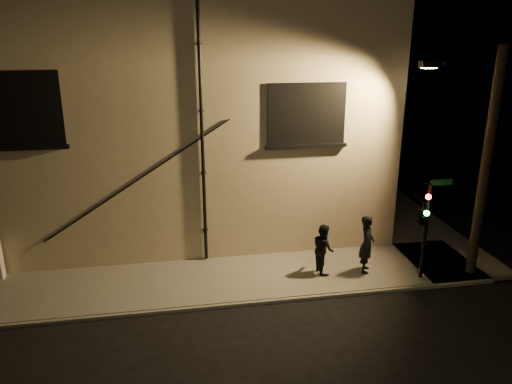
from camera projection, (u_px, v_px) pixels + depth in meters
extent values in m
plane|color=black|center=(276.00, 301.00, 14.66)|extent=(90.00, 90.00, 0.00)
cube|color=#615E57|center=(172.00, 284.00, 15.55)|extent=(20.00, 3.00, 0.12)
cube|color=#615E57|center=(376.00, 199.00, 23.20)|extent=(3.00, 16.00, 0.12)
cube|color=tan|center=(164.00, 111.00, 21.24)|extent=(16.00, 12.00, 8.50)
cube|color=black|center=(157.00, 1.00, 19.85)|extent=(16.20, 12.20, 0.30)
cube|color=black|center=(23.00, 109.00, 14.59)|extent=(2.20, 0.10, 2.20)
cube|color=black|center=(23.00, 109.00, 14.60)|extent=(1.98, 0.05, 1.98)
cube|color=black|center=(307.00, 114.00, 16.14)|extent=(2.60, 0.10, 2.00)
cube|color=black|center=(306.00, 114.00, 16.15)|extent=(2.38, 0.05, 1.78)
cylinder|color=black|center=(202.00, 139.00, 15.74)|extent=(0.11, 0.11, 8.30)
cylinder|color=black|center=(134.00, 182.00, 15.81)|extent=(5.96, 0.04, 3.75)
cylinder|color=black|center=(138.00, 180.00, 15.82)|extent=(5.96, 0.04, 3.75)
imported|color=black|center=(367.00, 244.00, 15.95)|extent=(0.69, 0.82, 1.93)
imported|color=black|center=(323.00, 249.00, 15.95)|extent=(0.68, 0.84, 1.63)
cylinder|color=black|center=(425.00, 232.00, 15.39)|extent=(0.12, 0.12, 3.08)
imported|color=black|center=(423.00, 214.00, 15.03)|extent=(0.63, 1.89, 0.75)
sphere|color=#FF140C|center=(428.00, 197.00, 14.67)|extent=(0.17, 0.17, 0.17)
sphere|color=#14FF3F|center=(427.00, 213.00, 14.84)|extent=(0.17, 0.17, 0.17)
cube|color=#0C4C1E|center=(442.00, 182.00, 14.94)|extent=(0.70, 0.03, 0.18)
cylinder|color=black|center=(485.00, 168.00, 15.12)|extent=(0.30, 0.30, 7.21)
cylinder|color=black|center=(465.00, 62.00, 14.52)|extent=(1.83, 1.00, 0.10)
cube|color=black|center=(429.00, 64.00, 14.93)|extent=(0.55, 0.28, 0.18)
cube|color=#FFC672|center=(429.00, 68.00, 14.97)|extent=(0.42, 0.20, 0.04)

